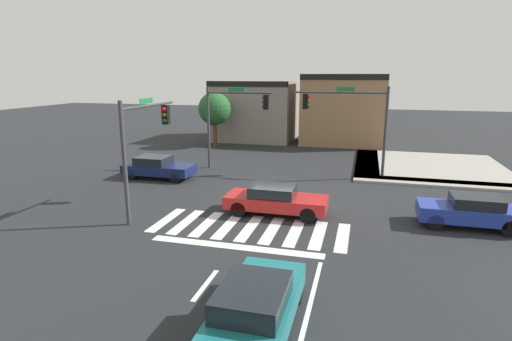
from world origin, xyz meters
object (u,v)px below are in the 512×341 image
object	(u,v)px
traffic_signal_northwest	(233,113)
car_blue	(470,211)
roadside_tree	(215,109)
car_teal	(256,306)
car_red	(275,200)
traffic_signal_southwest	(145,134)
car_navy	(158,167)
traffic_signal_northeast	(350,114)

from	to	relation	value
traffic_signal_northwest	car_blue	distance (m)	15.60
roadside_tree	car_teal	bearing A→B (deg)	-67.25
car_teal	car_red	size ratio (longest dim) A/B	0.94
traffic_signal_southwest	roadside_tree	world-z (taller)	traffic_signal_southwest
car_blue	roadside_tree	xyz separation A→B (m)	(-17.56, 15.94, 2.64)
car_blue	car_red	bearing A→B (deg)	3.58
car_teal	car_navy	size ratio (longest dim) A/B	1.01
car_blue	car_red	xyz separation A→B (m)	(-8.38, -0.52, -0.02)
car_blue	car_teal	xyz separation A→B (m)	(-6.92, -9.41, -0.00)
car_red	traffic_signal_southwest	bearing A→B (deg)	11.72
traffic_signal_northeast	car_navy	size ratio (longest dim) A/B	1.31
car_navy	car_teal	bearing A→B (deg)	-53.58
traffic_signal_northeast	car_navy	xyz separation A→B (m)	(-11.45, -3.68, -3.27)
car_blue	traffic_signal_southwest	bearing A→B (deg)	6.97
traffic_signal_northwest	car_teal	size ratio (longest dim) A/B	1.25
car_red	traffic_signal_northeast	bearing A→B (deg)	-108.64
car_teal	traffic_signal_northeast	bearing A→B (deg)	-4.56
traffic_signal_northeast	traffic_signal_northwest	bearing A→B (deg)	0.80
traffic_signal_southwest	car_navy	distance (m)	7.23
traffic_signal_northwest	traffic_signal_southwest	bearing A→B (deg)	-96.63
car_teal	roadside_tree	bearing A→B (deg)	22.75
traffic_signal_northeast	roadside_tree	size ratio (longest dim) A/B	1.18
car_teal	car_navy	xyz separation A→B (m)	(-10.07, 13.65, -0.01)
traffic_signal_southwest	car_navy	xyz separation A→B (m)	(-2.73, 5.97, -3.02)
car_navy	roadside_tree	bearing A→B (deg)	92.78
car_navy	car_red	bearing A→B (deg)	-28.92
traffic_signal_northwest	car_navy	world-z (taller)	traffic_signal_northwest
traffic_signal_northwest	car_blue	xyz separation A→B (m)	(13.14, -7.80, -3.13)
car_blue	car_teal	bearing A→B (deg)	53.69
car_navy	roadside_tree	size ratio (longest dim) A/B	0.90
car_blue	roadside_tree	size ratio (longest dim) A/B	0.85
car_navy	traffic_signal_northeast	bearing A→B (deg)	17.80
car_blue	car_teal	world-z (taller)	car_teal
car_blue	car_navy	bearing A→B (deg)	-13.99
traffic_signal_northwest	car_red	xyz separation A→B (m)	(4.76, -8.33, -3.15)
traffic_signal_northwest	car_blue	size ratio (longest dim) A/B	1.34
traffic_signal_northwest	car_navy	size ratio (longest dim) A/B	1.27
traffic_signal_northwest	car_red	size ratio (longest dim) A/B	1.18
traffic_signal_northeast	car_teal	world-z (taller)	traffic_signal_northeast
car_blue	roadside_tree	world-z (taller)	roadside_tree
traffic_signal_northeast	car_blue	bearing A→B (deg)	125.00
traffic_signal_northeast	car_navy	bearing A→B (deg)	17.80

